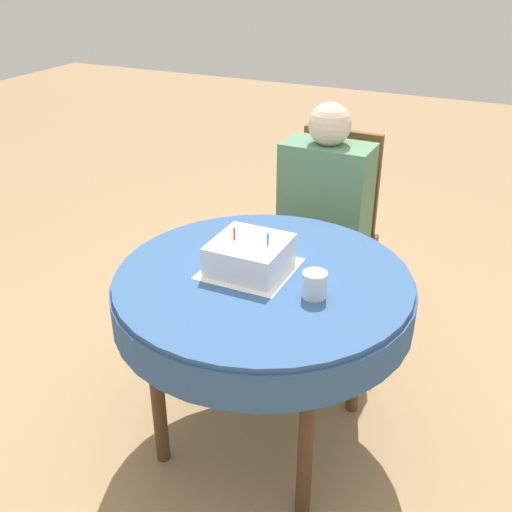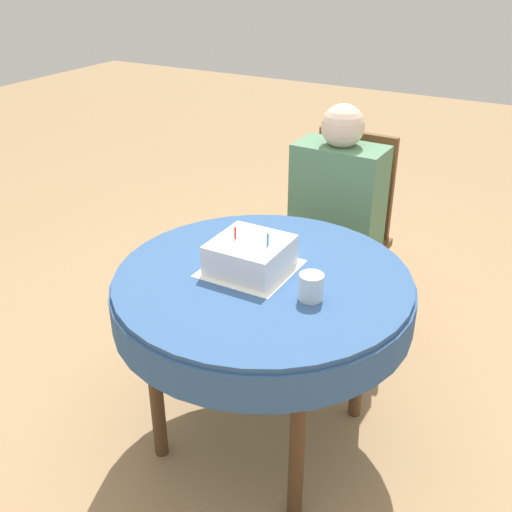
{
  "view_description": "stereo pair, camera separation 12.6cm",
  "coord_description": "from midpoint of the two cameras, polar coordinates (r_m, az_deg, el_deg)",
  "views": [
    {
      "loc": [
        0.72,
        -1.59,
        1.69
      ],
      "look_at": [
        -0.03,
        0.01,
        0.77
      ],
      "focal_mm": 42.0,
      "sensor_mm": 36.0,
      "label": 1
    },
    {
      "loc": [
        0.83,
        -1.53,
        1.69
      ],
      "look_at": [
        -0.03,
        0.01,
        0.77
      ],
      "focal_mm": 42.0,
      "sensor_mm": 36.0,
      "label": 2
    }
  ],
  "objects": [
    {
      "name": "dining_table",
      "position": [
        2.05,
        2.4,
        -3.95
      ],
      "size": [
        1.02,
        1.02,
        0.7
      ],
      "color": "#335689",
      "rests_on": "ground_plane"
    },
    {
      "name": "chair",
      "position": [
        2.84,
        9.45,
        2.49
      ],
      "size": [
        0.43,
        0.43,
        0.93
      ],
      "rotation": [
        0.0,
        0.0,
        -0.02
      ],
      "color": "brown",
      "rests_on": "ground_plane"
    },
    {
      "name": "drinking_glass",
      "position": [
        1.87,
        7.22,
        -2.95
      ],
      "size": [
        0.08,
        0.08,
        0.09
      ],
      "color": "silver",
      "rests_on": "dining_table"
    },
    {
      "name": "napkin",
      "position": [
        2.04,
        1.24,
        -1.23
      ],
      "size": [
        0.29,
        0.29,
        0.0
      ],
      "color": "white",
      "rests_on": "dining_table"
    },
    {
      "name": "person",
      "position": [
        2.69,
        8.93,
        4.87
      ],
      "size": [
        0.39,
        0.31,
        1.1
      ],
      "rotation": [
        0.0,
        0.0,
        -0.02
      ],
      "color": "beige",
      "rests_on": "ground_plane"
    },
    {
      "name": "ground_plane",
      "position": [
        2.43,
        2.11,
        -16.42
      ],
      "size": [
        12.0,
        12.0,
        0.0
      ],
      "primitive_type": "plane",
      "color": "#A37F56"
    },
    {
      "name": "birthday_cake",
      "position": [
        2.01,
        1.25,
        0.09
      ],
      "size": [
        0.24,
        0.24,
        0.15
      ],
      "color": "white",
      "rests_on": "dining_table"
    }
  ]
}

